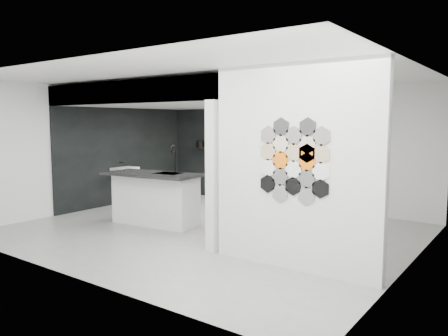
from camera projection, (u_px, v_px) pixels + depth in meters
floor at (210, 230)px, 8.15m from camera, size 7.00×6.00×0.01m
partition_panel at (295, 168)px, 5.89m from camera, size 2.45×0.15×2.80m
bay_clad_back at (241, 155)px, 11.17m from camera, size 4.40×0.04×2.35m
bay_clad_left at (125, 156)px, 10.85m from camera, size 0.04×4.00×2.35m
bulkhead at (191, 97)px, 9.44m from camera, size 4.40×4.00×0.40m
corner_column at (212, 177)px, 6.74m from camera, size 0.16×0.16×2.35m
fascia_beam at (122, 92)px, 7.89m from camera, size 4.40×0.16×0.40m
wall_basin at (125, 170)px, 10.59m from camera, size 0.40×0.60×0.12m
display_shelf at (242, 150)px, 11.01m from camera, size 3.00×0.15×0.04m
kitchen_island at (155, 198)px, 8.58m from camera, size 2.02×1.07×1.56m
stockpot at (200, 144)px, 11.79m from camera, size 0.26×0.26×0.18m
kettle at (268, 147)px, 10.57m from camera, size 0.21×0.21×0.16m
glass_bowl at (290, 150)px, 10.22m from camera, size 0.15×0.15×0.09m
glass_vase at (290, 149)px, 10.22m from camera, size 0.13×0.13×0.14m
bottle_dark at (229, 146)px, 11.23m from camera, size 0.08×0.08×0.17m
utensil_cup at (221, 146)px, 11.39m from camera, size 0.08×0.08×0.10m
hex_tile_cluster at (294, 161)px, 5.79m from camera, size 1.04×0.02×1.16m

